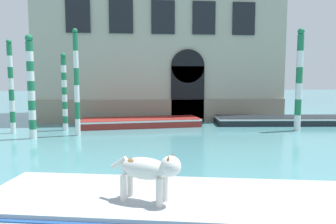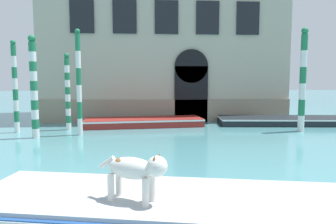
# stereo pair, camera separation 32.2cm
# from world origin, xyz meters

# --- Properties ---
(boat_foreground) EXTENTS (7.01, 3.38, 0.57)m
(boat_foreground) POSITION_xyz_m (0.43, 6.78, 0.31)
(boat_foreground) COLOR #234C8C
(boat_foreground) RESTS_ON ground_plane
(dog_on_deck) EXTENTS (1.02, 0.65, 0.74)m
(dog_on_deck) POSITION_xyz_m (-0.26, 6.60, 1.06)
(dog_on_deck) COLOR silver
(dog_on_deck) RESTS_ON boat_foreground
(boat_moored_near_palazzo) EXTENTS (5.81, 2.33, 0.39)m
(boat_moored_near_palazzo) POSITION_xyz_m (-0.11, 17.83, 0.21)
(boat_moored_near_palazzo) COLOR maroon
(boat_moored_near_palazzo) RESTS_ON ground_plane
(boat_moored_far) EXTENTS (6.76, 2.43, 0.38)m
(boat_moored_far) POSITION_xyz_m (7.00, 17.79, 0.20)
(boat_moored_far) COLOR black
(boat_moored_far) RESTS_ON ground_plane
(mooring_pole_0) EXTENTS (0.29, 0.29, 3.99)m
(mooring_pole_0) POSITION_xyz_m (-4.37, 15.02, 2.02)
(mooring_pole_0) COLOR white
(mooring_pole_0) RESTS_ON ground_plane
(mooring_pole_1) EXTENTS (0.21, 0.21, 4.32)m
(mooring_pole_1) POSITION_xyz_m (-2.75, 15.54, 2.17)
(mooring_pole_1) COLOR white
(mooring_pole_1) RESTS_ON ground_plane
(mooring_pole_2) EXTENTS (0.29, 0.29, 4.50)m
(mooring_pole_2) POSITION_xyz_m (6.78, 15.72, 2.27)
(mooring_pole_2) COLOR white
(mooring_pole_2) RESTS_ON ground_plane
(mooring_pole_3) EXTENTS (0.24, 0.24, 3.45)m
(mooring_pole_3) POSITION_xyz_m (-3.53, 16.95, 1.74)
(mooring_pole_3) COLOR white
(mooring_pole_3) RESTS_ON ground_plane
(mooring_pole_4) EXTENTS (0.22, 0.22, 3.94)m
(mooring_pole_4) POSITION_xyz_m (-5.58, 16.35, 1.99)
(mooring_pole_4) COLOR white
(mooring_pole_4) RESTS_ON ground_plane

